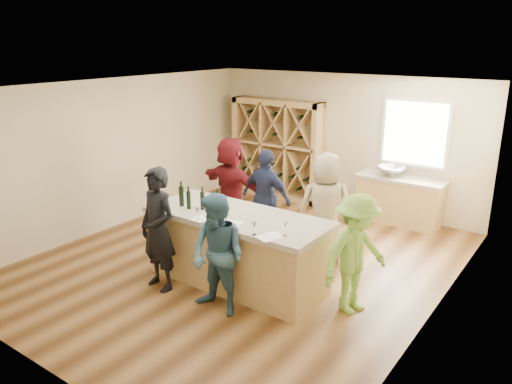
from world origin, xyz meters
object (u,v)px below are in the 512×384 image
Objects in this scene: person_far_mid at (266,198)px; person_far_right at (325,208)px; person_near_left at (158,229)px; person_far_left at (231,186)px; wine_bottle_b at (189,200)px; sink at (392,171)px; tasting_counter_base at (238,251)px; wine_bottle_a at (181,196)px; wine_rack at (277,149)px; person_near_right at (218,255)px; wine_bottle_e at (218,204)px; wine_bottle_c at (203,201)px; person_server at (356,254)px.

person_far_right is at bearing -175.50° from person_far_mid.
person_far_left reaches higher than person_near_left.
wine_bottle_b is at bearing 116.72° from person_far_left.
person_far_mid is (-1.31, -2.40, -0.16)m from sink.
tasting_counter_base is 8.67× the size of wine_bottle_a.
wine_bottle_b is at bearing 86.57° from person_near_left.
person_far_right is at bearing -174.82° from person_far_left.
wine_rack reaches higher than wine_bottle_b.
wine_rack reaches higher than tasting_counter_base.
person_far_right reaches higher than person_near_right.
person_far_right is 0.99× the size of person_far_left.
person_far_left reaches higher than wine_bottle_e.
wine_bottle_b is at bearing -110.91° from sink.
person_near_left reaches higher than wine_bottle_c.
wine_bottle_a is 0.18m from wine_bottle_b.
wine_bottle_b is at bearing -11.30° from wine_bottle_a.
person_far_right is at bearing -44.21° from wine_rack.
person_near_right is (1.20, -0.61, -0.42)m from wine_bottle_a.
person_far_right reaches higher than person_far_mid.
person_far_right is (1.49, 2.22, -0.01)m from person_near_left.
tasting_counter_base is at bearing 31.84° from person_far_right.
person_near_right is at bearing -38.62° from wine_bottle_c.
wine_bottle_a is 0.37m from wine_bottle_c.
wine_bottle_c is (0.19, 0.09, 0.00)m from wine_bottle_b.
wine_bottle_c is 0.16× the size of person_far_mid.
tasting_counter_base is 1.20m from person_near_left.
person_far_left is (-0.79, 1.68, -0.31)m from wine_bottle_c.
wine_bottle_a is at bearing -170.80° from wine_bottle_c.
wine_bottle_c is 2.01m from person_far_right.
person_far_mid is (0.42, 1.63, -0.38)m from wine_bottle_a.
person_server reaches higher than wine_bottle_a.
tasting_counter_base is 1.56m from person_far_mid.
person_server is (3.60, -3.65, -0.29)m from wine_rack.
wine_bottle_b reaches higher than sink.
person_far_right is (0.92, 1.58, -0.32)m from wine_bottle_e.
tasting_counter_base is at bearing 118.41° from person_server.
wine_bottle_e is at bearing 101.75° from person_far_mid.
tasting_counter_base is 0.77m from wine_bottle_e.
person_far_left is at bearing 103.82° from wine_bottle_a.
person_far_mid is at bearing 75.40° from wine_bottle_a.
wine_rack is 4.26m from wine_bottle_c.
person_far_right is (1.14, 0.02, 0.04)m from person_far_mid.
person_far_left is at bearing 87.04° from person_server.
person_far_mid is at bearing 108.38° from tasting_counter_base.
person_near_right is 2.85m from person_far_left.
person_far_left is at bearing 115.26° from wine_bottle_c.
person_server is at bearing 9.73° from wine_bottle_c.
person_server is at bearing 11.15° from wine_bottle_b.
wine_bottle_b is at bearing -152.92° from wine_bottle_c.
wine_bottle_b reaches higher than tasting_counter_base.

